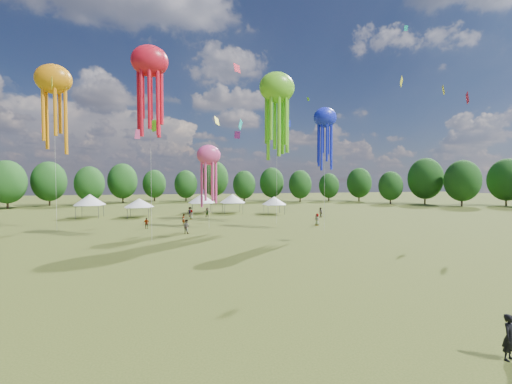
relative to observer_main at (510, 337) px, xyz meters
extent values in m
plane|color=#384416|center=(-6.64, 1.25, -0.89)|extent=(300.00, 300.00, 0.00)
imported|color=black|center=(0.00, 0.00, 0.00)|extent=(0.75, 0.60, 1.79)
imported|color=gray|center=(-11.93, 32.82, 0.03)|extent=(1.14, 1.10, 1.85)
imported|color=gray|center=(-10.86, 48.44, -0.07)|extent=(0.64, 0.88, 1.65)
imported|color=gray|center=(12.63, 45.63, 0.04)|extent=(0.89, 1.04, 1.86)
imported|color=gray|center=(-11.05, 52.55, 0.03)|extent=(1.37, 1.19, 1.84)
imported|color=gray|center=(-17.49, 38.56, -0.11)|extent=(0.99, 0.66, 1.56)
imported|color=gray|center=(-7.91, 51.07, 0.01)|extent=(1.75, 1.10, 1.80)
imported|color=gray|center=(-12.28, 41.05, -0.04)|extent=(0.65, 0.74, 1.72)
imported|color=gray|center=(7.84, 36.24, 0.02)|extent=(0.80, 1.02, 1.82)
cylinder|color=#47474C|center=(-30.95, 52.75, 0.26)|extent=(0.08, 0.08, 2.31)
cylinder|color=#47474C|center=(-30.95, 56.54, 0.26)|extent=(0.08, 0.08, 2.31)
cylinder|color=#47474C|center=(-27.16, 52.75, 0.26)|extent=(0.08, 0.08, 2.31)
cylinder|color=#47474C|center=(-27.16, 56.54, 0.26)|extent=(0.08, 0.08, 2.31)
cube|color=silver|center=(-29.05, 54.64, 1.46)|extent=(4.19, 4.19, 0.10)
cone|color=silver|center=(-29.05, 54.64, 2.50)|extent=(5.45, 5.45, 1.98)
cylinder|color=#47474C|center=(-22.15, 51.78, 0.03)|extent=(0.08, 0.08, 1.86)
cylinder|color=#47474C|center=(-22.15, 55.47, 0.03)|extent=(0.08, 0.08, 1.86)
cylinder|color=#47474C|center=(-18.46, 51.78, 0.03)|extent=(0.08, 0.08, 1.86)
cylinder|color=#47474C|center=(-18.46, 55.47, 0.03)|extent=(0.08, 0.08, 1.86)
cube|color=silver|center=(-20.31, 53.63, 1.01)|extent=(4.09, 4.09, 0.10)
cone|color=silver|center=(-20.31, 53.63, 1.86)|extent=(5.32, 5.32, 1.59)
cylinder|color=#47474C|center=(-10.45, 56.16, 0.18)|extent=(0.08, 0.08, 2.14)
cylinder|color=#47474C|center=(-10.45, 60.08, 0.18)|extent=(0.08, 0.08, 2.14)
cylinder|color=#47474C|center=(-6.53, 56.16, 0.18)|extent=(0.08, 0.08, 2.14)
cylinder|color=#47474C|center=(-6.53, 60.08, 0.18)|extent=(0.08, 0.08, 2.14)
cube|color=silver|center=(-8.49, 58.12, 1.29)|extent=(4.32, 4.32, 0.10)
cone|color=silver|center=(-8.49, 58.12, 2.26)|extent=(5.62, 5.62, 1.83)
cylinder|color=#47474C|center=(-4.02, 55.26, 0.17)|extent=(0.08, 0.08, 2.14)
cylinder|color=#47474C|center=(-4.02, 59.01, 0.17)|extent=(0.08, 0.08, 2.14)
cylinder|color=#47474C|center=(-0.27, 55.26, 0.17)|extent=(0.08, 0.08, 2.14)
cylinder|color=#47474C|center=(-0.27, 59.01, 0.17)|extent=(0.08, 0.08, 2.14)
cube|color=silver|center=(-2.15, 57.14, 1.29)|extent=(4.15, 4.15, 0.10)
cone|color=silver|center=(-2.15, 57.14, 2.26)|extent=(5.39, 5.39, 1.83)
cylinder|color=#47474C|center=(4.17, 51.71, 0.04)|extent=(0.08, 0.08, 1.88)
cylinder|color=#47474C|center=(4.17, 55.13, 0.04)|extent=(0.08, 0.08, 1.88)
cylinder|color=#47474C|center=(7.59, 51.71, 0.04)|extent=(0.08, 0.08, 1.88)
cylinder|color=#47474C|center=(7.59, 55.13, 0.04)|extent=(0.08, 0.08, 1.88)
cube|color=silver|center=(5.88, 53.42, 1.03)|extent=(3.82, 3.82, 0.10)
cone|color=silver|center=(5.88, 53.42, 1.89)|extent=(4.97, 4.97, 1.61)
ellipsoid|color=red|center=(-15.84, 28.62, 19.47)|extent=(4.10, 2.87, 3.48)
cylinder|color=beige|center=(-15.84, 28.62, 9.29)|extent=(0.03, 0.03, 20.36)
ellipsoid|color=#69CC21|center=(2.36, 39.70, 20.74)|extent=(5.72, 4.01, 4.86)
cylinder|color=beige|center=(2.36, 39.70, 9.92)|extent=(0.03, 0.03, 21.63)
ellipsoid|color=#1724D5|center=(6.52, 30.84, 14.55)|extent=(3.22, 2.25, 2.73)
cylinder|color=beige|center=(6.52, 30.84, 6.83)|extent=(0.03, 0.03, 15.44)
ellipsoid|color=orange|center=(-29.46, 39.76, 19.89)|extent=(4.70, 3.29, 4.00)
cylinder|color=beige|center=(-29.46, 39.76, 9.50)|extent=(0.03, 0.03, 20.78)
ellipsoid|color=#E1428A|center=(-8.67, 36.80, 9.68)|extent=(3.41, 2.39, 2.90)
cylinder|color=beige|center=(-8.67, 36.80, 4.40)|extent=(0.03, 0.03, 10.58)
cube|color=#FFF31A|center=(-5.41, 56.54, 18.16)|extent=(1.11, 1.85, 2.03)
cube|color=#69CC21|center=(18.84, 67.44, 26.58)|extent=(0.53, 0.98, 1.03)
cube|color=#19DCDC|center=(-3.55, 39.45, 14.65)|extent=(0.87, 1.27, 1.68)
cube|color=#FFF31A|center=(29.62, 35.46, 20.88)|extent=(0.80, 1.23, 1.58)
cube|color=#E1428A|center=(-21.73, 64.34, 16.03)|extent=(1.36, 1.75, 2.12)
cube|color=red|center=(-1.69, 53.69, 28.14)|extent=(1.49, 1.50, 2.00)
cube|color=#FFF31A|center=(34.02, 51.82, 27.39)|extent=(1.77, 1.39, 2.45)
cube|color=#1724D5|center=(13.09, 65.57, 19.85)|extent=(1.19, 0.92, 1.77)
cube|color=#19DCDC|center=(21.46, 34.30, 29.52)|extent=(0.64, 0.32, 0.79)
cube|color=#E1428A|center=(-39.53, 63.88, 16.63)|extent=(1.49, 0.64, 1.87)
cube|color=purple|center=(-3.28, 44.15, 13.70)|extent=(0.94, 0.77, 1.29)
cube|color=red|center=(26.25, 27.56, 17.46)|extent=(0.68, 1.22, 1.62)
cube|color=#FFF31A|center=(-27.99, 34.99, 18.06)|extent=(0.58, 1.17, 1.51)
cube|color=#69CC21|center=(-17.20, 49.98, 15.67)|extent=(2.14, 1.16, 2.10)
cylinder|color=#38281C|center=(-53.81, 79.44, 0.79)|extent=(0.44, 0.44, 3.36)
ellipsoid|color=#1B4617|center=(-53.81, 79.44, 5.62)|extent=(8.40, 8.40, 10.51)
cylinder|color=#38281C|center=(-47.32, 86.74, 0.81)|extent=(0.44, 0.44, 3.41)
ellipsoid|color=#1B4617|center=(-47.32, 86.74, 5.71)|extent=(8.53, 8.53, 10.66)
cylinder|color=#38281C|center=(-37.24, 86.27, 0.64)|extent=(0.44, 0.44, 3.07)
ellipsoid|color=#1B4617|center=(-37.24, 86.27, 5.05)|extent=(7.66, 7.66, 9.58)
cylinder|color=#38281C|center=(-30.15, 94.59, 0.82)|extent=(0.44, 0.44, 3.43)
ellipsoid|color=#1B4617|center=(-30.15, 94.59, 5.76)|extent=(8.58, 8.58, 10.73)
cylinder|color=#38281C|center=(-21.40, 100.21, 0.58)|extent=(0.44, 0.44, 2.95)
ellipsoid|color=#1B4617|center=(-21.40, 100.21, 4.81)|extent=(7.37, 7.37, 9.21)
cylinder|color=#38281C|center=(-11.33, 96.31, 0.55)|extent=(0.44, 0.44, 2.89)
ellipsoid|color=#1B4617|center=(-11.33, 96.31, 4.71)|extent=(7.23, 7.23, 9.04)
cylinder|color=#38281C|center=(-1.72, 100.74, 1.03)|extent=(0.44, 0.44, 3.84)
ellipsoid|color=#1B4617|center=(-1.72, 100.74, 6.54)|extent=(9.60, 9.60, 11.99)
cylinder|color=#38281C|center=(6.55, 89.69, 0.53)|extent=(0.44, 0.44, 2.84)
ellipsoid|color=#1B4617|center=(6.55, 89.69, 4.62)|extent=(7.11, 7.11, 8.89)
cylinder|color=#38281C|center=(16.29, 92.29, 0.69)|extent=(0.44, 0.44, 3.16)
ellipsoid|color=#1B4617|center=(16.29, 92.29, 5.23)|extent=(7.91, 7.91, 9.88)
cylinder|color=#38281C|center=(24.06, 86.54, 0.55)|extent=(0.44, 0.44, 2.88)
ellipsoid|color=#1B4617|center=(24.06, 86.54, 4.69)|extent=(7.21, 7.21, 9.01)
cylinder|color=#38281C|center=(34.88, 88.49, 0.42)|extent=(0.44, 0.44, 2.63)
ellipsoid|color=#1B4617|center=(34.88, 88.49, 4.20)|extent=(6.57, 6.57, 8.22)
cylinder|color=#38281C|center=(43.88, 84.98, 0.67)|extent=(0.44, 0.44, 3.13)
ellipsoid|color=#1B4617|center=(43.88, 84.98, 5.16)|extent=(7.81, 7.81, 9.77)
cylinder|color=#38281C|center=(47.00, 73.06, 0.47)|extent=(0.44, 0.44, 2.72)
ellipsoid|color=#1B4617|center=(47.00, 73.06, 4.37)|extent=(6.80, 6.80, 8.50)
cylinder|color=#38281C|center=(56.33, 70.17, 1.01)|extent=(0.44, 0.44, 3.81)
ellipsoid|color=#1B4617|center=(56.33, 70.17, 6.49)|extent=(9.52, 9.52, 11.90)
cylinder|color=#38281C|center=(59.94, 61.05, 0.86)|extent=(0.44, 0.44, 3.51)
ellipsoid|color=#1B4617|center=(59.94, 61.05, 5.91)|extent=(8.78, 8.78, 10.97)
cylinder|color=#38281C|center=(72.75, 59.52, 0.93)|extent=(0.44, 0.44, 3.64)
ellipsoid|color=#1B4617|center=(72.75, 59.52, 6.16)|extent=(9.10, 9.10, 11.37)
camera|label=1|loc=(-12.34, -9.75, 6.12)|focal=22.57mm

